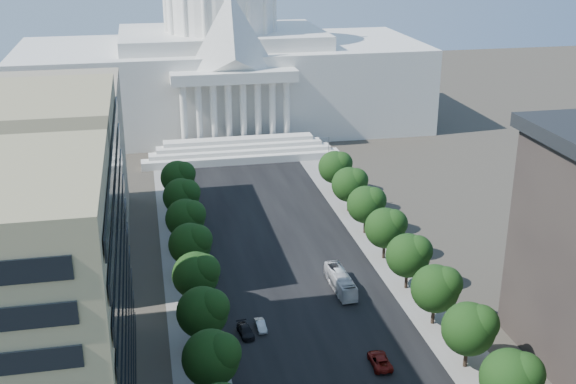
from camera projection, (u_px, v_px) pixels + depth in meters
road_asphalt at (284, 253)px, 137.90m from camera, size 30.00×260.00×0.01m
sidewalk_left at (184, 262)px, 134.34m from camera, size 8.00×260.00×0.02m
sidewalk_right at (378, 244)px, 141.47m from camera, size 8.00×260.00×0.02m
capitol at (222, 60)px, 217.86m from camera, size 120.00×56.00×73.00m
office_block_left_far at (18, 179)px, 132.79m from camera, size 38.00×52.00×30.00m
tree_l_d at (213, 357)px, 93.63m from camera, size 7.79×7.60×9.97m
tree_l_e at (205, 311)px, 104.64m from camera, size 7.79×7.60×9.97m
tree_l_f at (198, 274)px, 115.64m from camera, size 7.79×7.60×9.97m
tree_l_g at (192, 243)px, 126.64m from camera, size 7.79×7.60×9.97m
tree_l_h at (187, 217)px, 137.64m from camera, size 7.79×7.60×9.97m
tree_l_i at (183, 195)px, 148.65m from camera, size 7.79×7.60×9.97m
tree_l_j at (179, 176)px, 159.65m from camera, size 7.79×7.60×9.97m
tree_r_c at (513, 377)px, 89.38m from camera, size 7.79×7.60×9.97m
tree_r_d at (471, 327)px, 100.38m from camera, size 7.79×7.60×9.97m
tree_r_e at (438, 287)px, 111.38m from camera, size 7.79×7.60×9.97m
tree_r_f at (410, 254)px, 122.39m from camera, size 7.79×7.60×9.97m
tree_r_g at (387, 227)px, 133.39m from camera, size 7.79×7.60×9.97m
tree_r_h at (368, 203)px, 144.39m from camera, size 7.79×7.60×9.97m
tree_r_i at (351, 183)px, 155.39m from camera, size 7.79×7.60×9.97m
tree_r_j at (336, 166)px, 166.40m from camera, size 7.79×7.60×9.97m
streetlight_b at (528, 384)px, 89.15m from camera, size 2.61×0.44×9.00m
streetlight_c at (446, 289)px, 112.08m from camera, size 2.61×0.44×9.00m
streetlight_d at (393, 227)px, 135.00m from camera, size 2.61×0.44×9.00m
streetlight_e at (355, 182)px, 157.92m from camera, size 2.61×0.44×9.00m
streetlight_f at (326, 149)px, 180.84m from camera, size 2.61×0.44×9.00m
car_silver at (261, 325)px, 111.90m from camera, size 1.60×4.05×1.31m
car_red at (380, 361)px, 102.74m from camera, size 2.79×5.76×1.58m
car_dark_b at (245, 331)px, 110.31m from camera, size 2.58×5.00×1.39m
city_bus at (340, 281)px, 123.57m from camera, size 3.02×11.52×3.19m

